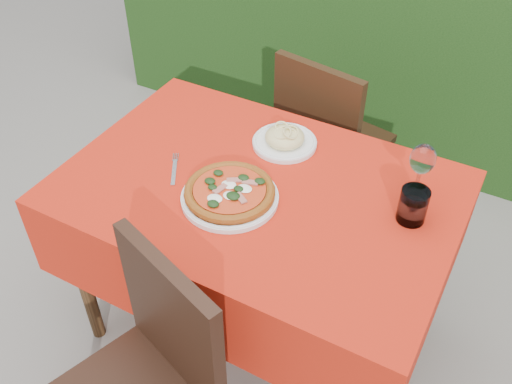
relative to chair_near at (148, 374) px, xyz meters
The scene contains 9 objects.
ground 0.80m from the chair_near, 88.92° to the left, with size 60.00×60.00×0.00m, color slate.
dining_table 0.62m from the chair_near, 88.92° to the left, with size 1.26×0.86×0.75m.
chair_near is the anchor object (origin of this frame).
chair_far 1.29m from the chair_near, 90.96° to the left, with size 0.46×0.46×0.88m.
pizza_plate 0.58m from the chair_near, 93.74° to the left, with size 0.31×0.31×0.06m.
pasta_plate 0.89m from the chair_near, 90.87° to the left, with size 0.23×0.23×0.06m.
water_glass 0.90m from the chair_near, 55.21° to the left, with size 0.09×0.09×0.11m.
wine_glass 1.01m from the chair_near, 60.22° to the left, with size 0.08×0.08×0.19m.
fork 0.64m from the chair_near, 115.98° to the left, with size 0.02×0.18×0.00m, color silver.
Camera 1 is at (0.66, -1.22, 1.94)m, focal length 40.00 mm.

